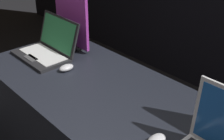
{
  "coord_description": "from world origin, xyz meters",
  "views": [
    {
      "loc": [
        1.03,
        -0.57,
        1.81
      ],
      "look_at": [
        0.0,
        0.37,
        1.06
      ],
      "focal_mm": 50.0,
      "sensor_mm": 36.0,
      "label": 1
    }
  ],
  "objects_px": {
    "mouse_front": "(66,68)",
    "mouse_back": "(157,140)",
    "promo_stand_front": "(72,20)",
    "laptop_front": "(48,47)"
  },
  "relations": [
    {
      "from": "mouse_front",
      "to": "mouse_back",
      "type": "relative_size",
      "value": 0.98
    },
    {
      "from": "mouse_front",
      "to": "promo_stand_front",
      "type": "height_order",
      "value": "promo_stand_front"
    },
    {
      "from": "promo_stand_front",
      "to": "mouse_back",
      "type": "relative_size",
      "value": 4.24
    },
    {
      "from": "laptop_front",
      "to": "mouse_back",
      "type": "bearing_deg",
      "value": -6.88
    },
    {
      "from": "mouse_back",
      "to": "laptop_front",
      "type": "bearing_deg",
      "value": 173.12
    },
    {
      "from": "promo_stand_front",
      "to": "mouse_back",
      "type": "height_order",
      "value": "promo_stand_front"
    },
    {
      "from": "promo_stand_front",
      "to": "mouse_back",
      "type": "distance_m",
      "value": 1.12
    },
    {
      "from": "promo_stand_front",
      "to": "laptop_front",
      "type": "bearing_deg",
      "value": -90.0
    },
    {
      "from": "mouse_back",
      "to": "mouse_front",
      "type": "bearing_deg",
      "value": 173.27
    },
    {
      "from": "promo_stand_front",
      "to": "mouse_front",
      "type": "bearing_deg",
      "value": -42.82
    }
  ]
}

